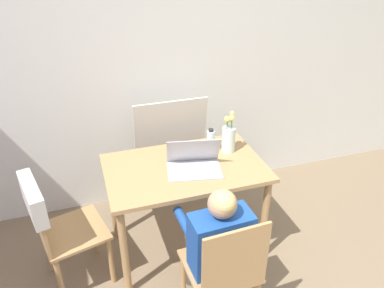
% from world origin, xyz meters
% --- Properties ---
extents(wall_back, '(6.40, 0.05, 2.50)m').
position_xyz_m(wall_back, '(0.00, 2.23, 1.25)').
color(wall_back, silver).
rests_on(wall_back, ground_plane).
extents(dining_table, '(1.09, 0.68, 0.74)m').
position_xyz_m(dining_table, '(-0.07, 1.44, 0.64)').
color(dining_table, tan).
rests_on(dining_table, ground_plane).
extents(chair_occupied, '(0.42, 0.42, 0.85)m').
position_xyz_m(chair_occupied, '(-0.05, 0.74, 0.44)').
color(chair_occupied, tan).
rests_on(chair_occupied, ground_plane).
extents(chair_spare, '(0.52, 0.49, 0.86)m').
position_xyz_m(chair_spare, '(-0.98, 1.36, 0.58)').
color(chair_spare, tan).
rests_on(chair_spare, ground_plane).
extents(person_seated, '(0.37, 0.43, 0.97)m').
position_xyz_m(person_seated, '(-0.05, 0.86, 0.60)').
color(person_seated, '#1E4C9E').
rests_on(person_seated, ground_plane).
extents(laptop, '(0.40, 0.32, 0.23)m').
position_xyz_m(laptop, '(-0.02, 1.39, 0.79)').
color(laptop, '#B2B2B7').
rests_on(laptop, dining_table).
extents(flower_vase, '(0.10, 0.10, 0.31)m').
position_xyz_m(flower_vase, '(0.30, 1.54, 0.86)').
color(flower_vase, silver).
rests_on(flower_vase, dining_table).
extents(water_bottle, '(0.06, 0.06, 0.18)m').
position_xyz_m(water_bottle, '(0.17, 1.58, 0.82)').
color(water_bottle, silver).
rests_on(water_bottle, dining_table).
extents(cardboard_panel, '(0.62, 0.15, 0.98)m').
position_xyz_m(cardboard_panel, '(-0.00, 2.10, 0.49)').
color(cardboard_panel, silver).
rests_on(cardboard_panel, ground_plane).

